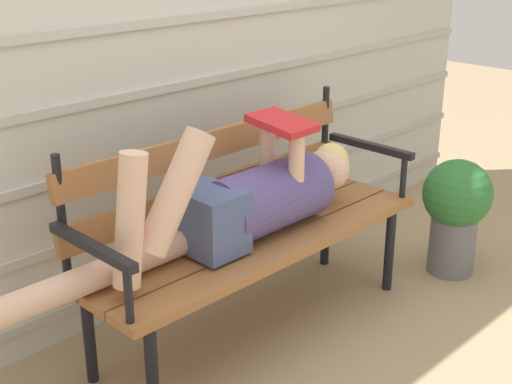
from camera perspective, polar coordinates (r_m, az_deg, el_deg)
ground_plane at (r=3.01m, az=1.66°, el=-11.79°), size 12.00×12.00×0.00m
house_siding at (r=3.06m, az=-7.30°, el=10.96°), size 4.55×0.08×2.21m
park_bench at (r=2.90m, az=-0.99°, el=-2.16°), size 1.56×0.51×0.90m
reclining_person at (r=2.75m, az=-1.12°, el=-0.81°), size 1.73×0.27×0.54m
potted_plant at (r=3.54m, az=15.74°, el=-1.26°), size 0.33×0.33×0.58m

